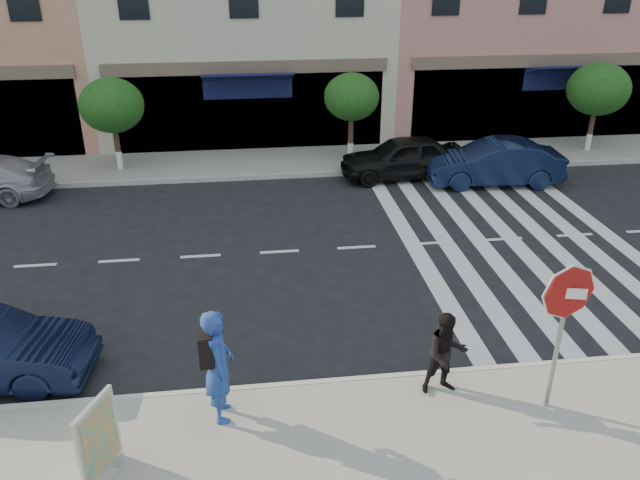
{
  "coord_description": "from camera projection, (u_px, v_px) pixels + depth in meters",
  "views": [
    {
      "loc": [
        -0.77,
        -10.28,
        7.15
      ],
      "look_at": [
        0.75,
        1.66,
        1.4
      ],
      "focal_mm": 35.0,
      "sensor_mm": 36.0,
      "label": 1
    }
  ],
  "objects": [
    {
      "name": "walker",
      "position": [
        446.0,
        354.0,
        10.47
      ],
      "size": [
        0.78,
        0.62,
        1.52
      ],
      "primitive_type": "imported",
      "rotation": [
        0.0,
        0.0,
        0.06
      ],
      "color": "black",
      "rests_on": "sidewalk_near"
    },
    {
      "name": "street_tree_ea",
      "position": [
        598.0,
        89.0,
        22.37
      ],
      "size": [
        2.2,
        2.2,
        3.19
      ],
      "color": "#473323",
      "rests_on": "sidewalk_far"
    },
    {
      "name": "stop_sign",
      "position": [
        566.0,
        307.0,
        9.59
      ],
      "size": [
        0.93,
        0.24,
        2.67
      ],
      "rotation": [
        0.0,
        0.0,
        -0.22
      ],
      "color": "gray",
      "rests_on": "sidewalk_near"
    },
    {
      "name": "ground",
      "position": [
        293.0,
        341.0,
        12.37
      ],
      "size": [
        120.0,
        120.0,
        0.0
      ],
      "primitive_type": "plane",
      "color": "black",
      "rests_on": "ground"
    },
    {
      "name": "street_tree_c",
      "position": [
        352.0,
        97.0,
        21.37
      ],
      "size": [
        1.9,
        1.9,
        3.04
      ],
      "color": "#473323",
      "rests_on": "sidewalk_far"
    },
    {
      "name": "street_tree_wb",
      "position": [
        112.0,
        106.0,
        20.48
      ],
      "size": [
        2.1,
        2.1,
        3.06
      ],
      "color": "#473323",
      "rests_on": "sidewalk_far"
    },
    {
      "name": "car_far_right",
      "position": [
        494.0,
        163.0,
        20.16
      ],
      "size": [
        4.45,
        1.81,
        1.43
      ],
      "primitive_type": "imported",
      "rotation": [
        0.0,
        0.0,
        -1.64
      ],
      "color": "#0E1732",
      "rests_on": "ground"
    },
    {
      "name": "photographer",
      "position": [
        219.0,
        365.0,
        9.81
      ],
      "size": [
        0.53,
        0.76,
        1.98
      ],
      "primitive_type": "imported",
      "rotation": [
        0.0,
        0.0,
        1.65
      ],
      "color": "navy",
      "rests_on": "sidewalk_near"
    },
    {
      "name": "poster_board",
      "position": [
        99.0,
        442.0,
        8.77
      ],
      "size": [
        0.41,
        0.82,
        1.33
      ],
      "rotation": [
        0.0,
        0.0,
        -0.41
      ],
      "color": "beige",
      "rests_on": "sidewalk_near"
    },
    {
      "name": "car_far_mid",
      "position": [
        402.0,
        157.0,
        20.72
      ],
      "size": [
        4.2,
        1.89,
        1.4
      ],
      "primitive_type": "imported",
      "rotation": [
        0.0,
        0.0,
        -1.51
      ],
      "color": "black",
      "rests_on": "ground"
    },
    {
      "name": "sidewalk_far",
      "position": [
        266.0,
        163.0,
        22.19
      ],
      "size": [
        60.0,
        3.0,
        0.15
      ],
      "primitive_type": "cube",
      "color": "gray",
      "rests_on": "ground"
    }
  ]
}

